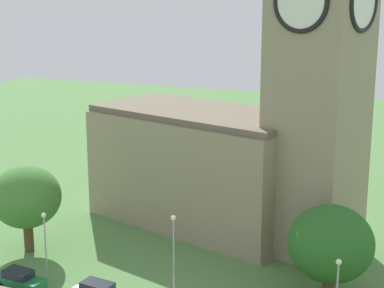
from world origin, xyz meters
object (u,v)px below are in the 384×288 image
(car_green, at_px, (20,280))
(streetlamp_central, at_px, (174,245))
(church, at_px, (241,135))
(tree_churchyard, at_px, (331,244))
(streetlamp_east_mid, at_px, (337,286))
(tree_riverside_east, at_px, (26,197))
(streetlamp_west_mid, at_px, (45,234))

(car_green, height_order, streetlamp_central, streetlamp_central)
(church, bearing_deg, tree_churchyard, -44.52)
(church, bearing_deg, streetlamp_east_mid, -53.48)
(car_green, relative_size, tree_riverside_east, 0.53)
(streetlamp_east_mid, relative_size, tree_riverside_east, 0.73)
(church, bearing_deg, tree_riverside_east, -143.65)
(tree_churchyard, bearing_deg, streetlamp_central, -154.22)
(church, xyz_separation_m, tree_churchyard, (11.75, -11.55, -5.96))
(car_green, height_order, tree_churchyard, tree_churchyard)
(church, height_order, streetlamp_central, church)
(church, relative_size, tree_churchyard, 4.37)
(streetlamp_east_mid, bearing_deg, streetlamp_west_mid, 179.20)
(church, bearing_deg, streetlamp_west_mid, -125.16)
(tree_churchyard, xyz_separation_m, tree_riverside_east, (-29.64, -1.61, 0.86))
(streetlamp_east_mid, xyz_separation_m, tree_riverside_east, (-31.33, 4.98, 1.34))
(tree_churchyard, bearing_deg, tree_riverside_east, -176.88)
(church, distance_m, tree_riverside_east, 22.79)
(streetlamp_central, relative_size, tree_riverside_east, 0.86)
(streetlamp_west_mid, xyz_separation_m, tree_churchyard, (24.27, 6.23, 0.56))
(car_green, distance_m, streetlamp_central, 14.34)
(car_green, xyz_separation_m, streetlamp_central, (13.38, 3.11, 4.14))
(church, height_order, tree_riverside_east, church)
(church, xyz_separation_m, streetlamp_east_mid, (13.44, -18.15, -6.44))
(church, xyz_separation_m, streetlamp_central, (-0.13, -17.29, -5.76))
(tree_riverside_east, bearing_deg, streetlamp_central, -13.06)
(streetlamp_east_mid, xyz_separation_m, tree_churchyard, (-1.69, 6.60, 0.48))
(car_green, relative_size, streetlamp_west_mid, 0.73)
(car_green, xyz_separation_m, tree_churchyard, (25.25, 8.85, 3.95))
(car_green, xyz_separation_m, streetlamp_west_mid, (0.98, 2.62, 3.39))
(streetlamp_central, distance_m, tree_riverside_east, 18.25)
(car_green, distance_m, streetlamp_east_mid, 27.26)
(streetlamp_west_mid, relative_size, streetlamp_east_mid, 0.98)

